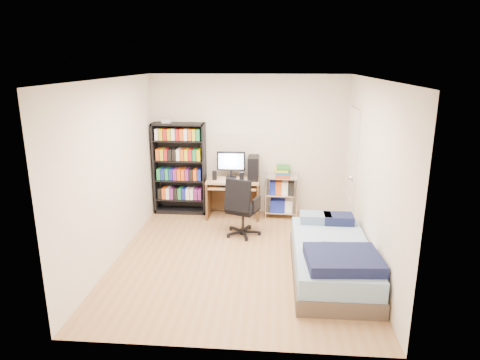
# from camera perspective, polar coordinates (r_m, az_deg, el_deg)

# --- Properties ---
(room) EXTENTS (3.58, 4.08, 2.58)m
(room) POSITION_cam_1_polar(r_m,az_deg,el_deg) (5.77, -0.03, 0.85)
(room) COLOR #A67D53
(room) RESTS_ON ground
(media_shelf) EXTENTS (0.93, 0.31, 1.73)m
(media_shelf) POSITION_cam_1_polar(r_m,az_deg,el_deg) (7.82, -8.03, 1.66)
(media_shelf) COLOR black
(media_shelf) RESTS_ON room
(computer_desk) EXTENTS (0.93, 0.54, 1.17)m
(computer_desk) POSITION_cam_1_polar(r_m,az_deg,el_deg) (7.60, -0.17, -0.30)
(computer_desk) COLOR tan
(computer_desk) RESTS_ON room
(office_chair) EXTENTS (0.74, 0.74, 0.97)m
(office_chair) POSITION_cam_1_polar(r_m,az_deg,el_deg) (6.85, 0.25, -5.00)
(office_chair) COLOR black
(office_chair) RESTS_ON room
(wire_cart) EXTENTS (0.60, 0.45, 0.93)m
(wire_cart) POSITION_cam_1_polar(r_m,az_deg,el_deg) (7.63, 5.63, -0.53)
(wire_cart) COLOR silver
(wire_cart) RESTS_ON room
(bed) EXTENTS (1.00, 1.99, 0.57)m
(bed) POSITION_cam_1_polar(r_m,az_deg,el_deg) (5.75, 12.18, -10.23)
(bed) COLOR brown
(bed) RESTS_ON room
(door) EXTENTS (0.12, 0.80, 2.00)m
(door) POSITION_cam_1_polar(r_m,az_deg,el_deg) (7.23, 14.62, 1.35)
(door) COLOR silver
(door) RESTS_ON room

